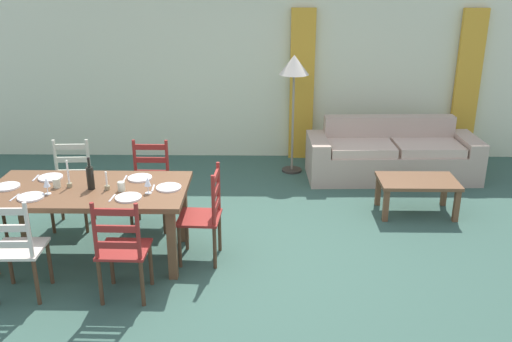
# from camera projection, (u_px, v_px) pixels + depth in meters

# --- Properties ---
(ground_plane) EXTENTS (9.60, 9.60, 0.02)m
(ground_plane) POSITION_uv_depth(u_px,v_px,m) (234.00, 260.00, 5.57)
(ground_plane) COLOR #355548
(wall_far) EXTENTS (9.60, 0.16, 2.70)m
(wall_far) POSITION_uv_depth(u_px,v_px,m) (245.00, 67.00, 8.19)
(wall_far) COLOR beige
(wall_far) RESTS_ON ground_plane
(curtain_panel_left) EXTENTS (0.35, 0.08, 2.20)m
(curtain_panel_left) POSITION_uv_depth(u_px,v_px,m) (302.00, 86.00, 8.14)
(curtain_panel_left) COLOR gold
(curtain_panel_left) RESTS_ON ground_plane
(curtain_panel_right) EXTENTS (0.35, 0.08, 2.20)m
(curtain_panel_right) POSITION_uv_depth(u_px,v_px,m) (467.00, 86.00, 8.10)
(curtain_panel_right) COLOR gold
(curtain_panel_right) RESTS_ON ground_plane
(dining_table) EXTENTS (1.90, 0.96, 0.75)m
(dining_table) POSITION_uv_depth(u_px,v_px,m) (89.00, 196.00, 5.38)
(dining_table) COLOR brown
(dining_table) RESTS_ON ground_plane
(dining_chair_near_left) EXTENTS (0.43, 0.41, 0.96)m
(dining_chair_near_left) POSITION_uv_depth(u_px,v_px,m) (16.00, 249.00, 4.77)
(dining_chair_near_left) COLOR beige
(dining_chair_near_left) RESTS_ON ground_plane
(dining_chair_near_right) EXTENTS (0.43, 0.41, 0.96)m
(dining_chair_near_right) POSITION_uv_depth(u_px,v_px,m) (122.00, 249.00, 4.76)
(dining_chair_near_right) COLOR maroon
(dining_chair_near_right) RESTS_ON ground_plane
(dining_chair_far_left) EXTENTS (0.44, 0.42, 0.96)m
(dining_chair_far_left) POSITION_uv_depth(u_px,v_px,m) (72.00, 185.00, 6.16)
(dining_chair_far_left) COLOR beige
(dining_chair_far_left) RESTS_ON ground_plane
(dining_chair_far_right) EXTENTS (0.42, 0.40, 0.96)m
(dining_chair_far_right) POSITION_uv_depth(u_px,v_px,m) (150.00, 185.00, 6.15)
(dining_chair_far_right) COLOR maroon
(dining_chair_far_right) RESTS_ON ground_plane
(dining_chair_head_east) EXTENTS (0.42, 0.44, 0.96)m
(dining_chair_head_east) POSITION_uv_depth(u_px,v_px,m) (205.00, 215.00, 5.41)
(dining_chair_head_east) COLOR maroon
(dining_chair_head_east) RESTS_ON ground_plane
(dinner_plate_near_left) EXTENTS (0.24, 0.24, 0.02)m
(dinner_plate_near_left) POSITION_uv_depth(u_px,v_px,m) (31.00, 197.00, 5.12)
(dinner_plate_near_left) COLOR white
(dinner_plate_near_left) RESTS_ON dining_table
(fork_near_left) EXTENTS (0.03, 0.17, 0.01)m
(fork_near_left) POSITION_uv_depth(u_px,v_px,m) (15.00, 197.00, 5.12)
(fork_near_left) COLOR silver
(fork_near_left) RESTS_ON dining_table
(dinner_plate_near_right) EXTENTS (0.24, 0.24, 0.02)m
(dinner_plate_near_right) POSITION_uv_depth(u_px,v_px,m) (128.00, 198.00, 5.10)
(dinner_plate_near_right) COLOR white
(dinner_plate_near_right) RESTS_ON dining_table
(fork_near_right) EXTENTS (0.03, 0.17, 0.01)m
(fork_near_right) POSITION_uv_depth(u_px,v_px,m) (112.00, 198.00, 5.11)
(fork_near_right) COLOR silver
(fork_near_right) RESTS_ON dining_table
(dinner_plate_far_left) EXTENTS (0.24, 0.24, 0.02)m
(dinner_plate_far_left) POSITION_uv_depth(u_px,v_px,m) (51.00, 177.00, 5.58)
(dinner_plate_far_left) COLOR white
(dinner_plate_far_left) RESTS_ON dining_table
(fork_far_left) EXTENTS (0.02, 0.17, 0.01)m
(fork_far_left) POSITION_uv_depth(u_px,v_px,m) (36.00, 178.00, 5.59)
(fork_far_left) COLOR silver
(fork_far_left) RESTS_ON dining_table
(dinner_plate_far_right) EXTENTS (0.24, 0.24, 0.02)m
(dinner_plate_far_right) POSITION_uv_depth(u_px,v_px,m) (140.00, 178.00, 5.57)
(dinner_plate_far_right) COLOR white
(dinner_plate_far_right) RESTS_ON dining_table
(fork_far_right) EXTENTS (0.02, 0.17, 0.01)m
(fork_far_right) POSITION_uv_depth(u_px,v_px,m) (125.00, 178.00, 5.58)
(fork_far_right) COLOR silver
(fork_far_right) RESTS_ON dining_table
(dinner_plate_head_west) EXTENTS (0.24, 0.24, 0.02)m
(dinner_plate_head_west) POSITION_uv_depth(u_px,v_px,m) (7.00, 187.00, 5.35)
(dinner_plate_head_west) COLOR white
(dinner_plate_head_west) RESTS_ON dining_table
(dinner_plate_head_east) EXTENTS (0.24, 0.24, 0.02)m
(dinner_plate_head_east) POSITION_uv_depth(u_px,v_px,m) (169.00, 188.00, 5.33)
(dinner_plate_head_east) COLOR white
(dinner_plate_head_east) RESTS_ON dining_table
(fork_head_east) EXTENTS (0.03, 0.17, 0.01)m
(fork_head_east) POSITION_uv_depth(u_px,v_px,m) (153.00, 188.00, 5.34)
(fork_head_east) COLOR silver
(fork_head_east) RESTS_ON dining_table
(wine_bottle) EXTENTS (0.07, 0.07, 0.32)m
(wine_bottle) POSITION_uv_depth(u_px,v_px,m) (90.00, 177.00, 5.28)
(wine_bottle) COLOR black
(wine_bottle) RESTS_ON dining_table
(wine_glass_near_left) EXTENTS (0.06, 0.06, 0.16)m
(wine_glass_near_left) POSITION_uv_depth(u_px,v_px,m) (47.00, 183.00, 5.17)
(wine_glass_near_left) COLOR white
(wine_glass_near_left) RESTS_ON dining_table
(wine_glass_near_right) EXTENTS (0.06, 0.06, 0.16)m
(wine_glass_near_right) POSITION_uv_depth(u_px,v_px,m) (148.00, 182.00, 5.18)
(wine_glass_near_right) COLOR white
(wine_glass_near_right) RESTS_ON dining_table
(coffee_cup_primary) EXTENTS (0.07, 0.07, 0.09)m
(coffee_cup_primary) POSITION_uv_depth(u_px,v_px,m) (121.00, 186.00, 5.26)
(coffee_cup_primary) COLOR beige
(coffee_cup_primary) RESTS_ON dining_table
(coffee_cup_secondary) EXTENTS (0.07, 0.07, 0.09)m
(coffee_cup_secondary) POSITION_uv_depth(u_px,v_px,m) (57.00, 183.00, 5.34)
(coffee_cup_secondary) COLOR beige
(coffee_cup_secondary) RESTS_ON dining_table
(candle_tall) EXTENTS (0.05, 0.05, 0.27)m
(candle_tall) POSITION_uv_depth(u_px,v_px,m) (69.00, 179.00, 5.34)
(candle_tall) COLOR #998C66
(candle_tall) RESTS_ON dining_table
(candle_short) EXTENTS (0.05, 0.05, 0.18)m
(candle_short) POSITION_uv_depth(u_px,v_px,m) (107.00, 185.00, 5.29)
(candle_short) COLOR #998C66
(candle_short) RESTS_ON dining_table
(couch) EXTENTS (2.31, 0.88, 0.80)m
(couch) POSITION_uv_depth(u_px,v_px,m) (391.00, 156.00, 7.65)
(couch) COLOR tan
(couch) RESTS_ON ground_plane
(coffee_table) EXTENTS (0.90, 0.56, 0.42)m
(coffee_table) POSITION_uv_depth(u_px,v_px,m) (417.00, 185.00, 6.49)
(coffee_table) COLOR brown
(coffee_table) RESTS_ON ground_plane
(standing_lamp) EXTENTS (0.40, 0.40, 1.64)m
(standing_lamp) POSITION_uv_depth(u_px,v_px,m) (294.00, 72.00, 7.45)
(standing_lamp) COLOR #332D28
(standing_lamp) RESTS_ON ground_plane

